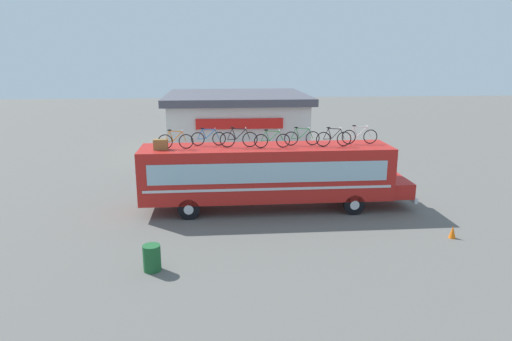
% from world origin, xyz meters
% --- Properties ---
extents(ground_plane, '(120.00, 120.00, 0.00)m').
position_xyz_m(ground_plane, '(0.00, 0.00, 0.00)').
color(ground_plane, '#605E59').
extents(bus, '(13.08, 2.66, 3.12)m').
position_xyz_m(bus, '(0.16, -0.00, 1.84)').
color(bus, red).
rests_on(bus, ground).
extents(luggage_bag_1, '(0.64, 0.33, 0.47)m').
position_xyz_m(luggage_bag_1, '(-4.91, -0.33, 3.36)').
color(luggage_bag_1, olive).
rests_on(luggage_bag_1, bus).
extents(rooftop_bicycle_1, '(1.63, 0.44, 0.90)m').
position_xyz_m(rooftop_bicycle_1, '(-4.24, -0.21, 3.50)').
color(rooftop_bicycle_1, black).
rests_on(rooftop_bicycle_1, bus).
extents(rooftop_bicycle_2, '(1.66, 0.44, 0.87)m').
position_xyz_m(rooftop_bicycle_2, '(-2.75, 0.45, 3.48)').
color(rooftop_bicycle_2, black).
rests_on(rooftop_bicycle_2, bus).
extents(rooftop_bicycle_3, '(1.78, 0.44, 0.96)m').
position_xyz_m(rooftop_bicycle_3, '(-1.32, -0.07, 3.52)').
color(rooftop_bicycle_3, black).
rests_on(rooftop_bicycle_3, bus).
extents(rooftop_bicycle_4, '(1.69, 0.44, 0.87)m').
position_xyz_m(rooftop_bicycle_4, '(0.22, -0.33, 3.48)').
color(rooftop_bicycle_4, black).
rests_on(rooftop_bicycle_4, bus).
extents(rooftop_bicycle_5, '(1.72, 0.44, 0.90)m').
position_xyz_m(rooftop_bicycle_5, '(1.71, 0.13, 3.49)').
color(rooftop_bicycle_5, black).
rests_on(rooftop_bicycle_5, bus).
extents(rooftop_bicycle_6, '(1.70, 0.44, 0.93)m').
position_xyz_m(rooftop_bicycle_6, '(3.17, -0.27, 3.51)').
color(rooftop_bicycle_6, black).
rests_on(rooftop_bicycle_6, bus).
extents(rooftop_bicycle_7, '(1.78, 0.44, 0.93)m').
position_xyz_m(rooftop_bicycle_7, '(4.58, 0.25, 3.51)').
color(rooftop_bicycle_7, black).
rests_on(rooftop_bicycle_7, bus).
extents(roadside_building, '(10.61, 10.35, 4.43)m').
position_xyz_m(roadside_building, '(-0.79, 14.39, 2.26)').
color(roadside_building, silver).
rests_on(roadside_building, ground).
extents(trash_bin, '(0.62, 0.62, 0.94)m').
position_xyz_m(trash_bin, '(-4.68, -6.25, 0.47)').
color(trash_bin, '#1E592D').
rests_on(trash_bin, ground).
extents(traffic_cone, '(0.28, 0.28, 0.52)m').
position_xyz_m(traffic_cone, '(7.26, -4.33, 0.26)').
color(traffic_cone, orange).
rests_on(traffic_cone, ground).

